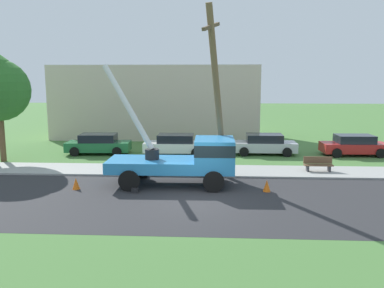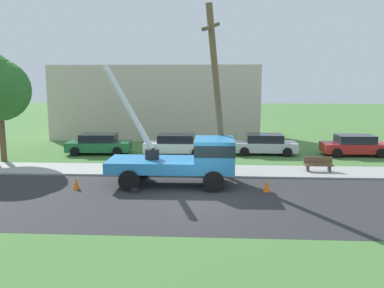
# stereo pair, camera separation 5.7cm
# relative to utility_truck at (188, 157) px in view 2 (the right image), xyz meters

# --- Properties ---
(ground_plane) EXTENTS (120.00, 120.00, 0.00)m
(ground_plane) POSITION_rel_utility_truck_xyz_m (0.54, 9.44, -1.41)
(ground_plane) COLOR #477538
(road_asphalt) EXTENTS (80.00, 8.28, 0.01)m
(road_asphalt) POSITION_rel_utility_truck_xyz_m (0.54, -2.56, -1.40)
(road_asphalt) COLOR #2B2B2D
(road_asphalt) RESTS_ON ground
(sidewalk_strip) EXTENTS (80.00, 2.85, 0.10)m
(sidewalk_strip) POSITION_rel_utility_truck_xyz_m (0.54, 3.00, -1.36)
(sidewalk_strip) COLOR #9E9E99
(sidewalk_strip) RESTS_ON ground
(utility_truck) EXTENTS (6.78, 3.20, 5.98)m
(utility_truck) POSITION_rel_utility_truck_xyz_m (0.00, 0.00, 0.00)
(utility_truck) COLOR #2D84C6
(utility_truck) RESTS_ON ground
(leaning_utility_pole) EXTENTS (1.41, 2.87, 8.80)m
(leaning_utility_pole) POSITION_rel_utility_truck_xyz_m (1.40, 0.87, 3.11)
(leaning_utility_pole) COLOR brown
(leaning_utility_pole) RESTS_ON ground
(traffic_cone_ahead) EXTENTS (0.36, 0.36, 0.56)m
(traffic_cone_ahead) POSITION_rel_utility_truck_xyz_m (3.76, -0.99, -1.13)
(traffic_cone_ahead) COLOR orange
(traffic_cone_ahead) RESTS_ON ground
(traffic_cone_behind) EXTENTS (0.36, 0.36, 0.56)m
(traffic_cone_behind) POSITION_rel_utility_truck_xyz_m (-5.31, -1.08, -1.13)
(traffic_cone_behind) COLOR orange
(traffic_cone_behind) RESTS_ON ground
(traffic_cone_curbside) EXTENTS (0.36, 0.36, 0.56)m
(traffic_cone_curbside) POSITION_rel_utility_truck_xyz_m (1.09, 1.06, -1.13)
(traffic_cone_curbside) COLOR orange
(traffic_cone_curbside) RESTS_ON ground
(parked_sedan_green) EXTENTS (4.49, 2.17, 1.42)m
(parked_sedan_green) POSITION_rel_utility_truck_xyz_m (-6.85, 8.11, -0.70)
(parked_sedan_green) COLOR #1E6638
(parked_sedan_green) RESTS_ON ground
(parked_sedan_white) EXTENTS (4.41, 2.04, 1.42)m
(parked_sedan_white) POSITION_rel_utility_truck_xyz_m (-1.39, 8.16, -0.70)
(parked_sedan_white) COLOR silver
(parked_sedan_white) RESTS_ON ground
(parked_sedan_silver) EXTENTS (4.42, 2.04, 1.42)m
(parked_sedan_silver) POSITION_rel_utility_truck_xyz_m (4.80, 8.63, -0.70)
(parked_sedan_silver) COLOR #B7B7BF
(parked_sedan_silver) RESTS_ON ground
(parked_sedan_red) EXTENTS (4.44, 2.09, 1.42)m
(parked_sedan_red) POSITION_rel_utility_truck_xyz_m (10.95, 8.54, -0.70)
(parked_sedan_red) COLOR #B21E1E
(parked_sedan_red) RESTS_ON ground
(park_bench) EXTENTS (1.60, 0.45, 0.90)m
(park_bench) POSITION_rel_utility_truck_xyz_m (7.14, 3.07, -0.95)
(park_bench) COLOR brown
(park_bench) RESTS_ON ground
(lowrise_building_backdrop) EXTENTS (18.00, 6.00, 6.40)m
(lowrise_building_backdrop) POSITION_rel_utility_truck_xyz_m (-3.92, 17.00, 1.79)
(lowrise_building_backdrop) COLOR beige
(lowrise_building_backdrop) RESTS_ON ground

